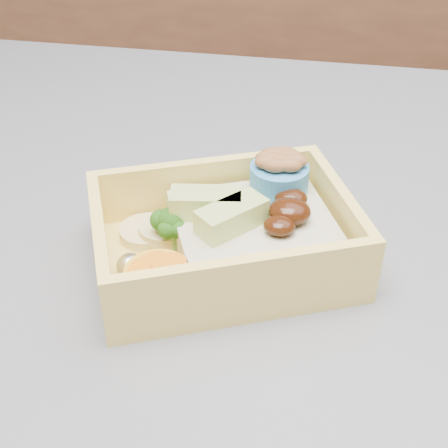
# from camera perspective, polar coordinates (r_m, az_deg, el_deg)

# --- Properties ---
(bento_box) EXTENTS (0.20, 0.18, 0.06)m
(bento_box) POSITION_cam_1_polar(r_m,az_deg,el_deg) (0.41, 0.68, -0.94)
(bento_box) COLOR #FBDB68
(bento_box) RESTS_ON island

